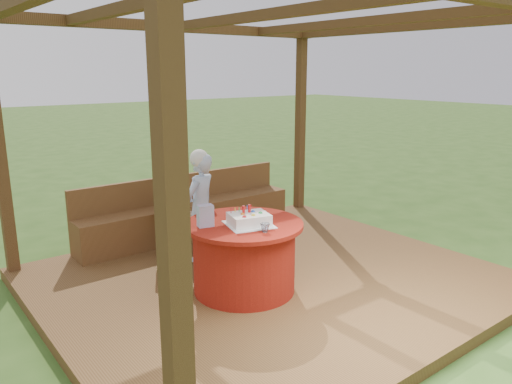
% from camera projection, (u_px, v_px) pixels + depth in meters
% --- Properties ---
extents(ground, '(60.00, 60.00, 0.00)m').
position_uv_depth(ground, '(270.00, 286.00, 5.37)').
color(ground, '#2F521B').
rests_on(ground, ground).
extents(deck, '(4.50, 4.00, 0.12)m').
position_uv_depth(deck, '(270.00, 281.00, 5.35)').
color(deck, brown).
rests_on(deck, ground).
extents(pergola, '(4.50, 4.00, 2.72)m').
position_uv_depth(pergola, '(272.00, 55.00, 4.79)').
color(pergola, brown).
rests_on(pergola, deck).
extents(bench, '(3.00, 0.42, 0.80)m').
position_uv_depth(bench, '(188.00, 216.00, 6.59)').
color(bench, brown).
rests_on(bench, deck).
extents(table, '(1.15, 1.15, 0.71)m').
position_uv_depth(table, '(244.00, 256.00, 4.92)').
color(table, '#9B2010').
rests_on(table, deck).
extents(chair, '(0.54, 0.54, 0.89)m').
position_uv_depth(chair, '(178.00, 212.00, 5.93)').
color(chair, '#352010').
rests_on(chair, deck).
extents(elderly_woman, '(0.54, 0.46, 1.29)m').
position_uv_depth(elderly_woman, '(200.00, 205.00, 5.67)').
color(elderly_woman, '#94B3DB').
rests_on(elderly_woman, deck).
extents(birthday_cake, '(0.51, 0.51, 0.19)m').
position_uv_depth(birthday_cake, '(249.00, 219.00, 4.75)').
color(birthday_cake, white).
rests_on(birthday_cake, table).
extents(gift_bag, '(0.16, 0.13, 0.21)m').
position_uv_depth(gift_bag, '(205.00, 216.00, 4.69)').
color(gift_bag, '#C57FA6').
rests_on(gift_bag, table).
extents(drinking_glass, '(0.12, 0.12, 0.08)m').
position_uv_depth(drinking_glass, '(265.00, 228.00, 4.55)').
color(drinking_glass, white).
rests_on(drinking_glass, table).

